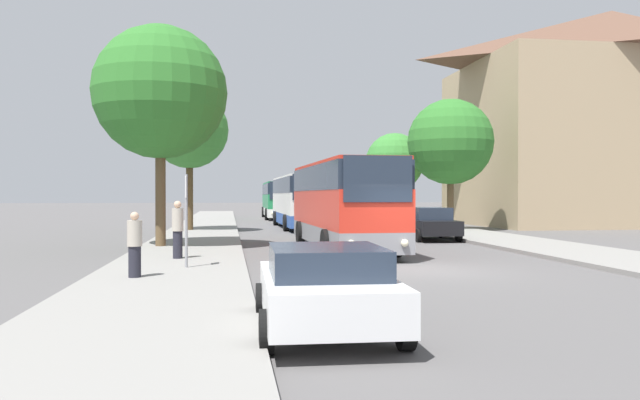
{
  "coord_description": "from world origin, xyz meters",
  "views": [
    {
      "loc": [
        -5.5,
        -17.17,
        2.17
      ],
      "look_at": [
        -1.27,
        11.71,
        1.92
      ],
      "focal_mm": 35.0,
      "sensor_mm": 36.0,
      "label": 1
    }
  ],
  "objects_px": {
    "parked_car_left_curb": "(326,287)",
    "tree_right_mid": "(450,142)",
    "bus_rear": "(279,199)",
    "pedestrian_waiting_near": "(135,245)",
    "parked_car_right_far": "(370,216)",
    "bus_front": "(342,204)",
    "bus_middle": "(299,200)",
    "bus_stop_sign": "(186,210)",
    "tree_left_near": "(189,130)",
    "parked_car_right_near": "(430,223)",
    "tree_left_far": "(160,93)",
    "tree_right_near": "(395,162)",
    "pedestrian_waiting_far": "(178,229)"
  },
  "relations": [
    {
      "from": "bus_rear",
      "to": "bus_stop_sign",
      "type": "distance_m",
      "value": 39.2
    },
    {
      "from": "tree_left_near",
      "to": "tree_right_near",
      "type": "distance_m",
      "value": 19.67
    },
    {
      "from": "pedestrian_waiting_far",
      "to": "tree_right_mid",
      "type": "xyz_separation_m",
      "value": [
        14.69,
        15.48,
        4.23
      ]
    },
    {
      "from": "parked_car_right_far",
      "to": "tree_right_near",
      "type": "bearing_deg",
      "value": -113.29
    },
    {
      "from": "bus_middle",
      "to": "tree_right_mid",
      "type": "xyz_separation_m",
      "value": [
        8.55,
        -4.68,
        3.52
      ]
    },
    {
      "from": "tree_right_mid",
      "to": "tree_left_far",
      "type": "bearing_deg",
      "value": -146.41
    },
    {
      "from": "parked_car_right_near",
      "to": "tree_right_near",
      "type": "bearing_deg",
      "value": -97.73
    },
    {
      "from": "parked_car_right_near",
      "to": "parked_car_right_far",
      "type": "height_order",
      "value": "parked_car_right_near"
    },
    {
      "from": "bus_middle",
      "to": "bus_rear",
      "type": "distance_m",
      "value": 16.11
    },
    {
      "from": "parked_car_right_near",
      "to": "pedestrian_waiting_near",
      "type": "relative_size",
      "value": 2.69
    },
    {
      "from": "parked_car_left_curb",
      "to": "pedestrian_waiting_far",
      "type": "distance_m",
      "value": 10.98
    },
    {
      "from": "bus_middle",
      "to": "parked_car_right_near",
      "type": "xyz_separation_m",
      "value": [
        5.01,
        -11.64,
        -0.99
      ]
    },
    {
      "from": "bus_front",
      "to": "bus_middle",
      "type": "distance_m",
      "value": 16.17
    },
    {
      "from": "pedestrian_waiting_near",
      "to": "tree_left_near",
      "type": "relative_size",
      "value": 0.2
    },
    {
      "from": "parked_car_right_far",
      "to": "bus_front",
      "type": "bearing_deg",
      "value": 75.51
    },
    {
      "from": "parked_car_right_near",
      "to": "tree_right_mid",
      "type": "height_order",
      "value": "tree_right_mid"
    },
    {
      "from": "bus_middle",
      "to": "tree_right_near",
      "type": "relative_size",
      "value": 1.74
    },
    {
      "from": "parked_car_left_curb",
      "to": "tree_right_near",
      "type": "distance_m",
      "value": 40.88
    },
    {
      "from": "parked_car_left_curb",
      "to": "tree_right_mid",
      "type": "distance_m",
      "value": 28.83
    },
    {
      "from": "bus_middle",
      "to": "tree_left_far",
      "type": "relative_size",
      "value": 1.4
    },
    {
      "from": "tree_left_near",
      "to": "tree_right_mid",
      "type": "bearing_deg",
      "value": -2.9
    },
    {
      "from": "bus_front",
      "to": "parked_car_right_near",
      "type": "distance_m",
      "value": 6.9
    },
    {
      "from": "bus_stop_sign",
      "to": "pedestrian_waiting_far",
      "type": "relative_size",
      "value": 1.42
    },
    {
      "from": "tree_right_near",
      "to": "bus_front",
      "type": "bearing_deg",
      "value": -109.65
    },
    {
      "from": "pedestrian_waiting_near",
      "to": "tree_right_near",
      "type": "relative_size",
      "value": 0.23
    },
    {
      "from": "parked_car_right_far",
      "to": "tree_left_near",
      "type": "bearing_deg",
      "value": 21.19
    },
    {
      "from": "bus_stop_sign",
      "to": "pedestrian_waiting_far",
      "type": "height_order",
      "value": "bus_stop_sign"
    },
    {
      "from": "parked_car_right_far",
      "to": "tree_right_near",
      "type": "distance_m",
      "value": 9.94
    },
    {
      "from": "bus_rear",
      "to": "pedestrian_waiting_near",
      "type": "height_order",
      "value": "bus_rear"
    },
    {
      "from": "tree_left_near",
      "to": "bus_stop_sign",
      "type": "bearing_deg",
      "value": -86.77
    },
    {
      "from": "tree_left_far",
      "to": "bus_middle",
      "type": "bearing_deg",
      "value": 64.59
    },
    {
      "from": "parked_car_right_far",
      "to": "tree_left_far",
      "type": "height_order",
      "value": "tree_left_far"
    },
    {
      "from": "bus_middle",
      "to": "bus_stop_sign",
      "type": "height_order",
      "value": "bus_middle"
    },
    {
      "from": "parked_car_left_curb",
      "to": "tree_left_far",
      "type": "height_order",
      "value": "tree_left_far"
    },
    {
      "from": "bus_rear",
      "to": "bus_stop_sign",
      "type": "relative_size",
      "value": 4.61
    },
    {
      "from": "bus_front",
      "to": "bus_rear",
      "type": "relative_size",
      "value": 0.91
    },
    {
      "from": "tree_left_far",
      "to": "tree_right_mid",
      "type": "bearing_deg",
      "value": 33.59
    },
    {
      "from": "bus_stop_sign",
      "to": "tree_right_near",
      "type": "xyz_separation_m",
      "value": [
        14.34,
        30.97,
        3.02
      ]
    },
    {
      "from": "bus_front",
      "to": "parked_car_left_curb",
      "type": "distance_m",
      "value": 14.85
    },
    {
      "from": "pedestrian_waiting_far",
      "to": "tree_left_far",
      "type": "height_order",
      "value": "tree_left_far"
    },
    {
      "from": "parked_car_right_near",
      "to": "pedestrian_waiting_near",
      "type": "xyz_separation_m",
      "value": [
        -11.82,
        -12.98,
        0.15
      ]
    },
    {
      "from": "bus_stop_sign",
      "to": "tree_left_far",
      "type": "relative_size",
      "value": 0.3
    },
    {
      "from": "parked_car_right_far",
      "to": "bus_stop_sign",
      "type": "height_order",
      "value": "bus_stop_sign"
    },
    {
      "from": "bus_front",
      "to": "tree_right_mid",
      "type": "height_order",
      "value": "tree_right_mid"
    },
    {
      "from": "bus_front",
      "to": "tree_left_near",
      "type": "xyz_separation_m",
      "value": [
        -6.66,
        12.26,
        4.05
      ]
    },
    {
      "from": "parked_car_right_near",
      "to": "pedestrian_waiting_near",
      "type": "distance_m",
      "value": 17.55
    },
    {
      "from": "tree_left_near",
      "to": "parked_car_right_near",
      "type": "bearing_deg",
      "value": -33.32
    },
    {
      "from": "bus_stop_sign",
      "to": "tree_right_mid",
      "type": "relative_size",
      "value": 0.34
    },
    {
      "from": "bus_rear",
      "to": "tree_right_mid",
      "type": "xyz_separation_m",
      "value": [
        8.59,
        -20.79,
        3.56
      ]
    },
    {
      "from": "bus_front",
      "to": "bus_rear",
      "type": "bearing_deg",
      "value": 88.34
    }
  ]
}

